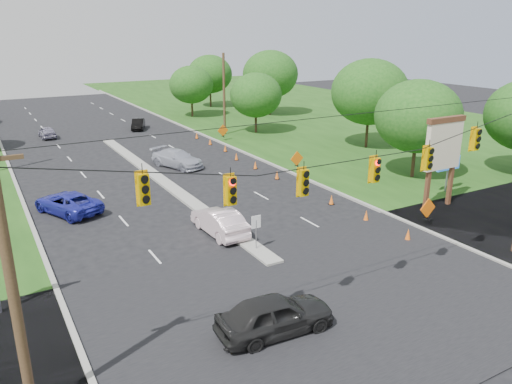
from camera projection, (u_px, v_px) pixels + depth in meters
ground at (324, 301)px, 22.02m from camera, size 160.00×160.00×0.00m
grass_right at (436, 143)px, 52.68m from camera, size 40.00×160.00×0.06m
cross_street at (324, 301)px, 22.02m from camera, size 160.00×14.00×0.02m
curb_left at (11, 172)px, 42.00m from camera, size 0.25×110.00×0.16m
curb_right at (226, 145)px, 51.54m from camera, size 0.25×110.00×0.16m
median at (162, 181)px, 39.34m from camera, size 1.00×34.00×0.18m
median_sign at (256, 226)px, 26.52m from camera, size 0.55×0.06×2.05m
signal_span at (343, 202)px, 19.63m from camera, size 25.60×0.32×9.00m
utility_pole_far_right at (224, 95)px, 55.39m from camera, size 0.28×0.28×9.00m
pylon_sign at (444, 148)px, 32.65m from camera, size 5.90×2.30×6.12m
cone_0 at (408, 234)px, 28.27m from camera, size 0.32×0.32×0.70m
cone_1 at (366, 215)px, 31.16m from camera, size 0.32×0.32×0.70m
cone_2 at (331, 200)px, 34.04m from camera, size 0.32×0.32×0.70m
cone_3 at (302, 186)px, 36.93m from camera, size 0.32×0.32×0.70m
cone_4 at (277, 175)px, 39.82m from camera, size 0.32×0.32×0.70m
cone_5 at (255, 165)px, 42.70m from camera, size 0.32×0.32×0.70m
cone_6 at (236, 156)px, 45.59m from camera, size 0.32×0.32×0.70m
cone_7 at (225, 148)px, 48.76m from camera, size 0.32×0.32×0.70m
cone_8 at (210, 141)px, 51.65m from camera, size 0.32×0.32×0.70m
cone_9 at (197, 136)px, 54.54m from camera, size 0.32×0.32×0.70m
work_sign_0 at (428, 209)px, 30.08m from camera, size 1.27×0.58×1.37m
work_sign_1 at (297, 159)px, 41.63m from camera, size 1.27×0.58×1.37m
work_sign_2 at (223, 131)px, 53.18m from camera, size 1.27×0.58×1.37m
tree_7 at (418, 116)px, 38.88m from camera, size 6.72×6.72×7.84m
tree_8 at (370, 92)px, 48.82m from camera, size 7.56×7.56×8.82m
tree_9 at (256, 95)px, 56.27m from camera, size 5.88×5.88×6.86m
tree_10 at (270, 74)px, 67.91m from camera, size 7.56×7.56×8.82m
tree_11 at (210, 74)px, 75.29m from camera, size 6.72×6.72×7.84m
tree_12 at (191, 85)px, 66.87m from camera, size 5.88×5.88×6.86m
black_sedan at (275, 315)px, 19.49m from camera, size 4.86×2.19×1.62m
white_sedan at (219, 221)px, 29.05m from camera, size 1.77×4.71×1.53m
blue_pickup at (68, 203)px, 32.37m from camera, size 4.23×5.61×1.42m
silver_car_far at (177, 158)px, 43.26m from camera, size 3.87×5.56×1.50m
silver_car_oncoming at (47, 132)px, 54.88m from camera, size 1.60×3.80×1.28m
dark_car_receding at (138, 124)px, 59.53m from camera, size 2.69×4.05×1.26m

